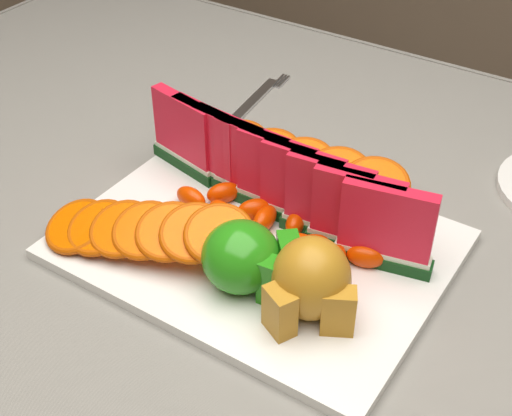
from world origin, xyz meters
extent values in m
cube|color=#532E19|center=(0.00, 0.00, 0.73)|extent=(1.40, 0.90, 0.03)
cube|color=#532E19|center=(-0.64, 0.39, 0.36)|extent=(0.06, 0.06, 0.72)
cube|color=slate|center=(0.00, 0.00, 0.75)|extent=(1.52, 1.02, 0.01)
cube|color=slate|center=(0.00, 0.51, 0.66)|extent=(1.52, 0.01, 0.20)
cube|color=silver|center=(-0.01, -0.03, 0.76)|extent=(0.40, 0.30, 0.01)
ellipsoid|color=#26870F|center=(0.01, -0.09, 0.80)|extent=(0.10, 0.10, 0.07)
cube|color=#26870F|center=(0.06, -0.10, 0.80)|extent=(0.04, 0.02, 0.05)
cube|color=beige|center=(0.06, -0.10, 0.80)|extent=(0.03, 0.01, 0.05)
cube|color=#26870F|center=(0.05, -0.06, 0.80)|extent=(0.04, 0.04, 0.05)
cube|color=beige|center=(0.05, -0.06, 0.80)|extent=(0.02, 0.03, 0.05)
ellipsoid|color=#9A6504|center=(0.09, -0.09, 0.81)|extent=(0.08, 0.08, 0.08)
cube|color=#9A6504|center=(0.08, -0.13, 0.79)|extent=(0.04, 0.03, 0.05)
cube|color=#9A6504|center=(0.12, -0.10, 0.79)|extent=(0.04, 0.03, 0.05)
cube|color=silver|center=(-0.19, 0.22, 0.76)|extent=(0.04, 0.17, 0.00)
cube|color=silver|center=(-0.20, 0.31, 0.76)|extent=(0.01, 0.04, 0.00)
cube|color=silver|center=(-0.19, 0.31, 0.76)|extent=(0.01, 0.04, 0.00)
cube|color=silver|center=(-0.19, 0.31, 0.76)|extent=(0.01, 0.04, 0.00)
cube|color=#0D3A09|center=(-0.16, 0.04, 0.78)|extent=(0.11, 0.04, 0.01)
cube|color=silver|center=(-0.16, 0.04, 0.79)|extent=(0.10, 0.04, 0.01)
cube|color=#B51C3E|center=(-0.16, 0.04, 0.83)|extent=(0.10, 0.04, 0.08)
cube|color=#0D3A09|center=(-0.13, 0.04, 0.78)|extent=(0.11, 0.04, 0.01)
cube|color=silver|center=(-0.13, 0.04, 0.79)|extent=(0.10, 0.03, 0.01)
cube|color=#B51C3E|center=(-0.13, 0.04, 0.83)|extent=(0.10, 0.03, 0.08)
cube|color=#0D3A09|center=(-0.09, 0.03, 0.78)|extent=(0.11, 0.03, 0.01)
cube|color=silver|center=(-0.09, 0.03, 0.79)|extent=(0.10, 0.03, 0.01)
cube|color=#B51C3E|center=(-0.09, 0.03, 0.83)|extent=(0.10, 0.03, 0.08)
cube|color=#0D3A09|center=(-0.06, 0.03, 0.78)|extent=(0.11, 0.03, 0.01)
cube|color=silver|center=(-0.06, 0.03, 0.79)|extent=(0.10, 0.02, 0.01)
cube|color=#B51C3E|center=(-0.06, 0.03, 0.83)|extent=(0.10, 0.02, 0.08)
cube|color=#0D3A09|center=(-0.02, 0.03, 0.78)|extent=(0.10, 0.02, 0.01)
cube|color=silver|center=(-0.02, 0.03, 0.79)|extent=(0.10, 0.02, 0.01)
cube|color=#B51C3E|center=(-0.02, 0.03, 0.83)|extent=(0.10, 0.02, 0.08)
cube|color=#0D3A09|center=(0.01, 0.02, 0.78)|extent=(0.11, 0.03, 0.01)
cube|color=silver|center=(0.01, 0.02, 0.79)|extent=(0.10, 0.02, 0.01)
cube|color=#B51C3E|center=(0.01, 0.02, 0.83)|extent=(0.10, 0.02, 0.08)
cube|color=#0D3A09|center=(0.05, 0.02, 0.78)|extent=(0.11, 0.03, 0.01)
cube|color=silver|center=(0.05, 0.02, 0.79)|extent=(0.10, 0.03, 0.01)
cube|color=#B51C3E|center=(0.05, 0.02, 0.83)|extent=(0.10, 0.03, 0.08)
cube|color=#0D3A09|center=(0.08, 0.01, 0.78)|extent=(0.11, 0.04, 0.01)
cube|color=silver|center=(0.08, 0.01, 0.79)|extent=(0.10, 0.03, 0.01)
cube|color=#B51C3E|center=(0.08, 0.01, 0.83)|extent=(0.10, 0.03, 0.08)
cube|color=#0D3A09|center=(0.12, 0.01, 0.78)|extent=(0.11, 0.04, 0.01)
cube|color=silver|center=(0.12, 0.01, 0.79)|extent=(0.10, 0.04, 0.01)
cube|color=#B51C3E|center=(0.12, 0.01, 0.83)|extent=(0.10, 0.04, 0.08)
cylinder|color=#D95D01|center=(-0.18, -0.13, 0.79)|extent=(0.08, 0.08, 0.03)
torus|color=red|center=(-0.18, -0.13, 0.79)|extent=(0.09, 0.09, 0.03)
cylinder|color=#D95D01|center=(-0.15, -0.12, 0.79)|extent=(0.07, 0.07, 0.03)
torus|color=red|center=(-0.15, -0.12, 0.79)|extent=(0.08, 0.08, 0.03)
cylinder|color=#D95D01|center=(-0.13, -0.12, 0.80)|extent=(0.07, 0.07, 0.03)
torus|color=red|center=(-0.13, -0.12, 0.80)|extent=(0.08, 0.07, 0.03)
cylinder|color=#D95D01|center=(-0.10, -0.11, 0.80)|extent=(0.07, 0.07, 0.03)
torus|color=red|center=(-0.10, -0.11, 0.80)|extent=(0.08, 0.08, 0.03)
cylinder|color=#D95D01|center=(-0.07, -0.10, 0.80)|extent=(0.08, 0.08, 0.03)
torus|color=red|center=(-0.07, -0.10, 0.80)|extent=(0.09, 0.09, 0.03)
cylinder|color=#D95D01|center=(-0.05, -0.09, 0.81)|extent=(0.09, 0.08, 0.03)
torus|color=red|center=(-0.05, -0.09, 0.81)|extent=(0.10, 0.09, 0.03)
cylinder|color=#D95D01|center=(-0.02, -0.08, 0.81)|extent=(0.09, 0.09, 0.03)
torus|color=red|center=(-0.02, -0.08, 0.81)|extent=(0.10, 0.10, 0.03)
cylinder|color=#D95D01|center=(-0.13, 0.10, 0.78)|extent=(0.07, 0.07, 0.03)
torus|color=red|center=(-0.13, 0.10, 0.78)|extent=(0.08, 0.08, 0.03)
cylinder|color=#D95D01|center=(-0.08, 0.10, 0.79)|extent=(0.08, 0.08, 0.03)
torus|color=red|center=(-0.08, 0.10, 0.79)|extent=(0.09, 0.09, 0.03)
cylinder|color=#D95D01|center=(-0.03, 0.10, 0.79)|extent=(0.08, 0.08, 0.03)
torus|color=red|center=(-0.03, 0.10, 0.79)|extent=(0.09, 0.09, 0.03)
cylinder|color=#D95D01|center=(0.02, 0.10, 0.79)|extent=(0.09, 0.09, 0.03)
torus|color=red|center=(0.02, 0.10, 0.79)|extent=(0.10, 0.10, 0.03)
cylinder|color=#D95D01|center=(0.06, 0.10, 0.80)|extent=(0.09, 0.09, 0.03)
torus|color=red|center=(0.06, 0.10, 0.80)|extent=(0.10, 0.10, 0.03)
ellipsoid|color=#E9521D|center=(-0.11, -0.02, 0.78)|extent=(0.04, 0.03, 0.03)
ellipsoid|color=#E9521D|center=(-0.08, 0.01, 0.78)|extent=(0.04, 0.05, 0.03)
ellipsoid|color=#E9521D|center=(-0.06, -0.02, 0.78)|extent=(0.04, 0.03, 0.03)
ellipsoid|color=#E9521D|center=(-0.03, 0.00, 0.78)|extent=(0.04, 0.04, 0.03)
ellipsoid|color=#E9521D|center=(-0.02, -0.01, 0.78)|extent=(0.02, 0.04, 0.03)
ellipsoid|color=#E9521D|center=(0.02, 0.01, 0.78)|extent=(0.03, 0.04, 0.03)
ellipsoid|color=#E9521D|center=(0.04, -0.02, 0.78)|extent=(0.05, 0.03, 0.03)
ellipsoid|color=#E9521D|center=(0.05, -0.02, 0.78)|extent=(0.04, 0.04, 0.03)
ellipsoid|color=#E9521D|center=(0.08, -0.02, 0.78)|extent=(0.03, 0.04, 0.03)
ellipsoid|color=#E9521D|center=(0.11, 0.00, 0.78)|extent=(0.05, 0.03, 0.03)
camera|label=1|loc=(0.31, -0.53, 1.28)|focal=50.00mm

